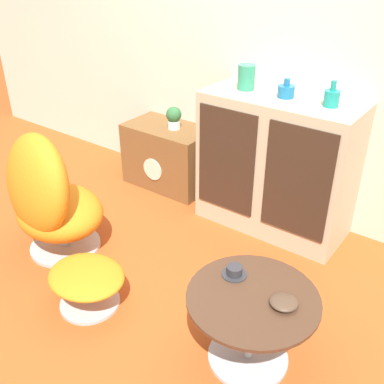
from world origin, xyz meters
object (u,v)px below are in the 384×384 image
sideboard (276,165)px  bowl (284,302)px  vase_leftmost (246,77)px  potted_plant (174,117)px  egg_chair (49,199)px  ottoman (87,280)px  vase_inner_right (332,98)px  teacup (234,271)px  vase_inner_left (286,91)px  coffee_table (251,318)px  tv_console (169,156)px

sideboard → bowl: (0.62, -1.13, -0.05)m
vase_leftmost → sideboard: bearing=-0.8°
sideboard → potted_plant: bearing=177.7°
egg_chair → ottoman: 0.64m
egg_chair → vase_inner_right: 1.84m
vase_inner_right → teacup: (0.02, -1.09, -0.58)m
vase_inner_left → bowl: (0.61, -1.13, -0.57)m
ottoman → vase_inner_left: bearing=71.7°
ottoman → vase_inner_right: size_ratio=2.92×
coffee_table → vase_leftmost: bearing=123.1°
coffee_table → vase_leftmost: 1.59m
sideboard → egg_chair: size_ratio=1.19×
vase_inner_left → vase_inner_right: size_ratio=0.77×
ottoman → vase_inner_right: (0.75, 1.37, 0.83)m
bowl → coffee_table: bearing=-166.0°
sideboard → teacup: size_ratio=8.25×
coffee_table → egg_chair: bearing=179.4°
vase_inner_left → vase_leftmost: bearing=180.0°
coffee_table → vase_leftmost: vase_leftmost is taller
coffee_table → potted_plant: bearing=139.5°
sideboard → vase_leftmost: bearing=179.2°
vase_inner_right → vase_leftmost: bearing=180.0°
coffee_table → teacup: (-0.15, 0.08, 0.16)m
vase_leftmost → bowl: bearing=-51.6°
ottoman → teacup: (0.77, 0.29, 0.25)m
sideboard → teacup: bearing=-72.9°
teacup → sideboard: bearing=107.1°
vase_leftmost → ottoman: bearing=-96.8°
coffee_table → teacup: size_ratio=4.96×
ottoman → bowl: 1.11m
vase_inner_right → teacup: vase_inner_right is taller
tv_console → egg_chair: egg_chair is taller
egg_chair → ottoman: bearing=-21.7°
teacup → bowl: 0.29m
potted_plant → ottoman: bearing=-71.0°
egg_chair → vase_inner_right: size_ratio=5.55×
sideboard → tv_console: size_ratio=1.46×
tv_console → potted_plant: potted_plant is taller
egg_chair → vase_inner_left: size_ratio=7.18×
egg_chair → potted_plant: egg_chair is taller
vase_inner_right → potted_plant: (-1.23, 0.03, -0.40)m
coffee_table → teacup: bearing=151.9°
vase_inner_left → tv_console: bearing=178.1°
tv_console → ottoman: 1.51m
potted_plant → vase_inner_left: bearing=-2.1°
coffee_table → vase_inner_left: vase_inner_left is taller
sideboard → vase_inner_right: (0.31, 0.00, 0.53)m
vase_inner_right → potted_plant: bearing=178.4°
tv_console → coffee_table: 1.90m
bowl → vase_inner_right: bearing=105.3°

